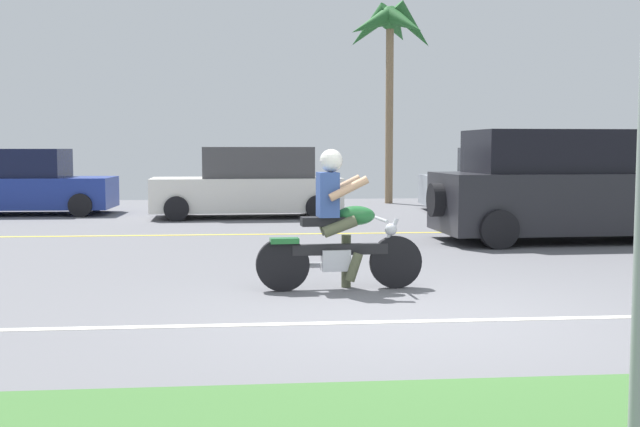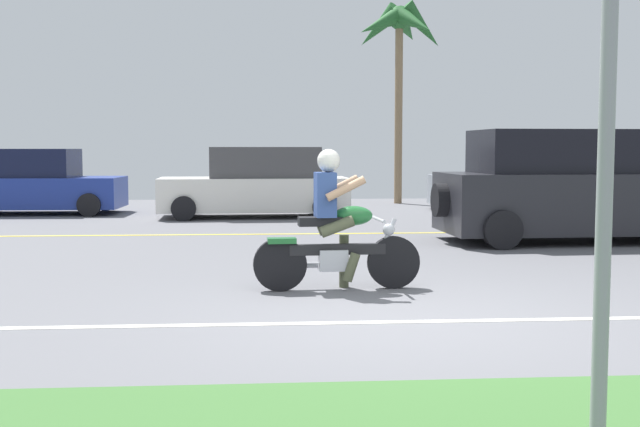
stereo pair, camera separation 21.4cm
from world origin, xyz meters
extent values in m
cube|color=slate|center=(0.00, 3.00, -0.02)|extent=(56.00, 30.00, 0.04)
cube|color=silver|center=(0.00, -0.15, 0.00)|extent=(50.40, 0.12, 0.01)
cube|color=yellow|center=(0.00, 7.58, 0.00)|extent=(50.40, 0.12, 0.01)
cylinder|color=black|center=(0.17, 1.64, 0.30)|extent=(0.61, 0.13, 0.61)
cylinder|color=black|center=(-1.15, 1.56, 0.30)|extent=(0.61, 0.13, 0.61)
cylinder|color=#B7BAC1|center=(0.07, 1.64, 0.56)|extent=(0.28, 0.07, 0.53)
cube|color=black|center=(-0.49, 1.60, 0.47)|extent=(1.11, 0.17, 0.12)
cube|color=#B7BAC1|center=(-0.54, 1.60, 0.35)|extent=(0.34, 0.22, 0.24)
ellipsoid|color=#236B33|center=(-0.31, 1.61, 0.85)|extent=(0.45, 0.24, 0.22)
cube|color=black|center=(-0.69, 1.59, 0.79)|extent=(0.50, 0.25, 0.10)
cube|color=#236B33|center=(-1.13, 1.56, 0.58)|extent=(0.33, 0.18, 0.06)
cylinder|color=#B7BAC1|center=(-0.01, 1.63, 0.81)|extent=(0.08, 0.63, 0.04)
sphere|color=#B7BAC1|center=(0.11, 1.64, 0.69)|extent=(0.14, 0.14, 0.14)
cylinder|color=#B7BAC1|center=(-0.78, 1.70, 0.27)|extent=(0.51, 0.10, 0.07)
cube|color=#334C8C|center=(-0.63, 1.59, 1.10)|extent=(0.24, 0.34, 0.51)
sphere|color=silver|center=(-0.59, 1.59, 1.48)|extent=(0.26, 0.26, 0.26)
cylinder|color=#51563D|center=(-0.50, 1.50, 0.74)|extent=(0.42, 0.16, 0.26)
cylinder|color=#51563D|center=(-0.52, 1.70, 0.74)|extent=(0.42, 0.16, 0.26)
cylinder|color=#51563D|center=(-0.40, 1.75, 0.31)|extent=(0.12, 0.12, 0.62)
cylinder|color=#51563D|center=(-0.34, 1.49, 0.27)|extent=(0.21, 0.12, 0.34)
cylinder|color=tan|center=(-0.42, 1.40, 1.17)|extent=(0.47, 0.12, 0.29)
cylinder|color=tan|center=(-0.44, 1.81, 1.17)|extent=(0.47, 0.12, 0.29)
cube|color=#232328|center=(4.20, 6.05, 0.69)|extent=(4.87, 2.07, 1.02)
cube|color=black|center=(4.10, 6.05, 1.57)|extent=(3.52, 1.75, 0.74)
cylinder|color=black|center=(2.51, 5.04, 0.32)|extent=(0.65, 0.24, 0.64)
cylinder|color=black|center=(2.44, 6.93, 0.32)|extent=(0.65, 0.24, 0.64)
cylinder|color=black|center=(5.90, 7.06, 0.32)|extent=(0.65, 0.24, 0.64)
cylinder|color=black|center=(1.70, 5.96, 0.74)|extent=(0.22, 0.58, 0.58)
cube|color=navy|center=(-6.94, 12.74, 0.53)|extent=(4.24, 1.90, 0.76)
cube|color=black|center=(-7.19, 12.75, 1.26)|extent=(2.47, 1.61, 0.70)
cylinder|color=black|center=(-5.45, 11.80, 0.28)|extent=(0.56, 0.19, 0.56)
cylinder|color=black|center=(-5.41, 13.60, 0.28)|extent=(0.56, 0.19, 0.56)
cube|color=white|center=(-1.53, 11.40, 0.54)|extent=(4.47, 1.84, 0.78)
cube|color=#444346|center=(-1.27, 11.41, 1.29)|extent=(2.61, 1.54, 0.72)
cylinder|color=black|center=(0.03, 12.30, 0.28)|extent=(0.57, 0.20, 0.56)
cylinder|color=black|center=(-3.15, 12.20, 0.28)|extent=(0.57, 0.20, 0.56)
cylinder|color=black|center=(0.08, 10.60, 0.28)|extent=(0.57, 0.20, 0.56)
cylinder|color=black|center=(-3.10, 10.50, 0.28)|extent=(0.57, 0.20, 0.56)
cube|color=#8C939E|center=(4.98, 12.77, 0.54)|extent=(3.93, 2.00, 0.77)
cube|color=#2D2F36|center=(5.21, 12.76, 1.28)|extent=(2.31, 1.66, 0.71)
cylinder|color=black|center=(6.41, 13.59, 0.28)|extent=(0.57, 0.21, 0.56)
cylinder|color=black|center=(3.65, 13.74, 0.28)|extent=(0.57, 0.21, 0.56)
cylinder|color=black|center=(6.31, 11.80, 0.28)|extent=(0.57, 0.21, 0.56)
cylinder|color=black|center=(3.55, 11.95, 0.28)|extent=(0.57, 0.21, 0.56)
cylinder|color=#846B4C|center=(2.68, 15.80, 2.68)|extent=(0.23, 0.23, 5.36)
sphere|color=#235B28|center=(2.68, 15.80, 5.36)|extent=(0.59, 0.59, 0.59)
cone|color=#235B28|center=(3.36, 15.88, 5.18)|extent=(1.49, 0.72, 1.50)
cone|color=#235B28|center=(2.99, 16.41, 5.18)|extent=(1.23, 1.70, 1.00)
cone|color=#235B28|center=(2.14, 16.22, 5.18)|extent=(1.55, 1.39, 1.38)
cone|color=#235B28|center=(2.08, 15.46, 5.18)|extent=(1.68, 1.27, 1.11)
cone|color=#235B28|center=(3.00, 15.19, 5.18)|extent=(1.25, 1.69, 1.12)
camera|label=1|loc=(-1.57, -7.37, 1.62)|focal=44.54mm
camera|label=2|loc=(-1.36, -7.38, 1.62)|focal=44.54mm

